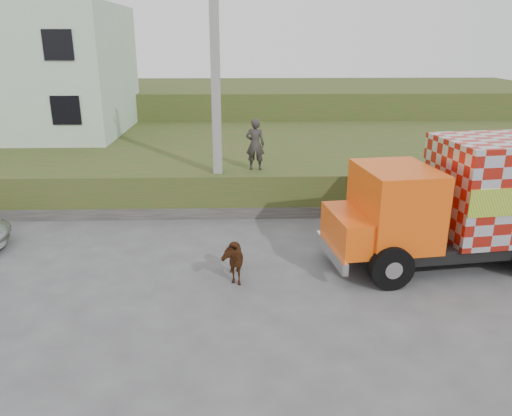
{
  "coord_description": "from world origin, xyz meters",
  "views": [
    {
      "loc": [
        -0.17,
        -12.29,
        5.94
      ],
      "look_at": [
        0.23,
        1.33,
        1.3
      ],
      "focal_mm": 35.0,
      "sensor_mm": 36.0,
      "label": 1
    }
  ],
  "objects_px": {
    "cow": "(231,258)",
    "pedestrian": "(255,144)",
    "cargo_truck": "(486,200)",
    "utility_pole": "(216,98)"
  },
  "relations": [
    {
      "from": "pedestrian",
      "to": "cargo_truck",
      "type": "bearing_deg",
      "value": 148.44
    },
    {
      "from": "cow",
      "to": "pedestrian",
      "type": "bearing_deg",
      "value": 73.76
    },
    {
      "from": "cow",
      "to": "pedestrian",
      "type": "relative_size",
      "value": 0.75
    },
    {
      "from": "cargo_truck",
      "to": "cow",
      "type": "relative_size",
      "value": 5.85
    },
    {
      "from": "utility_pole",
      "to": "cargo_truck",
      "type": "bearing_deg",
      "value": -29.38
    },
    {
      "from": "cargo_truck",
      "to": "utility_pole",
      "type": "bearing_deg",
      "value": 143.0
    },
    {
      "from": "cargo_truck",
      "to": "pedestrian",
      "type": "distance_m",
      "value": 7.72
    },
    {
      "from": "cow",
      "to": "pedestrian",
      "type": "xyz_separation_m",
      "value": [
        0.79,
        5.54,
        1.83
      ]
    },
    {
      "from": "cargo_truck",
      "to": "cow",
      "type": "bearing_deg",
      "value": 179.87
    },
    {
      "from": "cargo_truck",
      "to": "pedestrian",
      "type": "relative_size",
      "value": 4.4
    }
  ]
}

